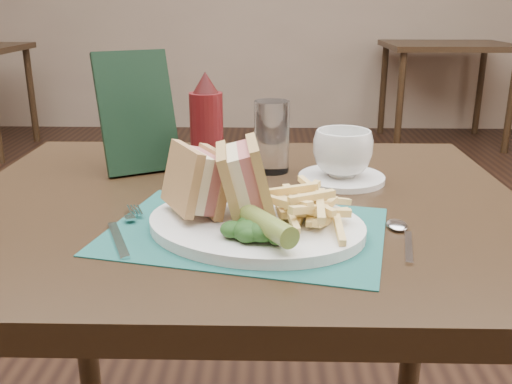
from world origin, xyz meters
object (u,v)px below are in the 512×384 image
table_bg_right (443,94)px  sandwich_half_a (182,182)px  placemat (246,230)px  check_presenter (137,112)px  saucer (341,178)px  drinking_glass (272,137)px  sandwich_half_b (230,180)px  ketchup_bottle (207,125)px  coffee_cup (343,153)px  plate (255,225)px

table_bg_right → sandwich_half_a: 3.92m
placemat → check_presenter: bearing=125.1°
saucer → drinking_glass: drinking_glass is taller
placemat → sandwich_half_a: bearing=170.8°
sandwich_half_b → check_presenter: check_presenter is taller
sandwich_half_b → ketchup_bottle: size_ratio=0.57×
drinking_glass → check_presenter: 0.25m
sandwich_half_b → check_presenter: size_ratio=0.48×
saucer → sandwich_half_a: bearing=-138.3°
coffee_cup → ketchup_bottle: bearing=175.0°
table_bg_right → check_presenter: (-1.56, -3.34, 0.48)m
ketchup_bottle → plate: bearing=-70.2°
ketchup_bottle → sandwich_half_b: bearing=-76.9°
table_bg_right → saucer: 3.63m
placemat → ketchup_bottle: 0.28m
sandwich_half_a → drinking_glass: 0.30m
ketchup_bottle → check_presenter: size_ratio=0.84×
sandwich_half_b → coffee_cup: sandwich_half_b is taller
table_bg_right → placemat: 3.90m
table_bg_right → coffee_cup: 3.63m
saucer → check_presenter: 0.39m
placemat → drinking_glass: 0.30m
placemat → saucer: bearing=55.8°
table_bg_right → check_presenter: bearing=-115.0°
table_bg_right → plate: bearing=-110.1°
sandwich_half_a → ketchup_bottle: size_ratio=0.52×
ketchup_bottle → check_presenter: 0.14m
plate → saucer: plate is taller
plate → coffee_cup: (0.15, 0.23, 0.04)m
placemat → saucer: size_ratio=2.47×
table_bg_right → sandwich_half_a: (-1.43, -3.62, 0.44)m
sandwich_half_a → ketchup_bottle: (0.01, 0.24, 0.03)m
coffee_cup → check_presenter: size_ratio=0.46×
sandwich_half_a → table_bg_right: bearing=39.4°
drinking_glass → ketchup_bottle: size_ratio=0.70×
saucer → placemat: bearing=-124.2°
drinking_glass → ketchup_bottle: ketchup_bottle is taller
sandwich_half_b → drinking_glass: (0.06, 0.28, -0.01)m
sandwich_half_b → saucer: 0.29m
table_bg_right → sandwich_half_b: sandwich_half_b is taller
placemat → ketchup_bottle: size_ratio=1.99×
sandwich_half_a → check_presenter: (-0.12, 0.28, 0.04)m
table_bg_right → sandwich_half_b: size_ratio=8.50×
sandwich_half_a → saucer: size_ratio=0.65×
table_bg_right → sandwich_half_a: bearing=-111.6°
drinking_glass → check_presenter: (-0.24, 0.01, 0.04)m
sandwich_half_b → coffee_cup: bearing=45.7°
placemat → coffee_cup: size_ratio=3.62×
sandwich_half_a → coffee_cup: size_ratio=0.95×
drinking_glass → plate: bearing=-94.4°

